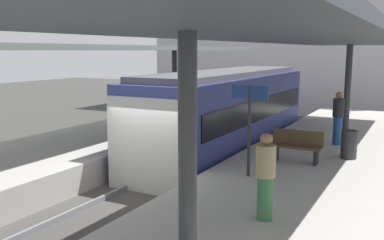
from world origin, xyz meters
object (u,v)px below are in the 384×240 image
at_px(commuter_train, 226,114).
at_px(litter_bin, 349,145).
at_px(passenger_far_end, 265,175).
at_px(platform_bench, 297,145).
at_px(passenger_near_bench, 161,105).
at_px(platform_sign, 250,110).
at_px(passenger_mid_platform, 338,117).

bearing_deg(commuter_train, litter_bin, -22.10).
distance_m(commuter_train, passenger_far_end, 8.32).
relative_size(platform_bench, passenger_near_bench, 0.80).
height_order(platform_bench, platform_sign, platform_sign).
distance_m(commuter_train, platform_bench, 4.49).
height_order(commuter_train, platform_bench, commuter_train).
distance_m(platform_bench, passenger_far_end, 4.44).
bearing_deg(passenger_far_end, platform_bench, 97.57).
xyz_separation_m(passenger_mid_platform, passenger_far_end, (-0.01, -7.18, -0.07)).
distance_m(commuter_train, passenger_near_bench, 2.66).
bearing_deg(litter_bin, passenger_near_bench, 167.84).
relative_size(commuter_train, platform_sign, 4.69).
distance_m(passenger_near_bench, passenger_mid_platform, 6.62).
height_order(commuter_train, platform_sign, commuter_train).
relative_size(platform_bench, platform_sign, 0.63).
xyz_separation_m(commuter_train, passenger_near_bench, (-2.64, -0.31, 0.19)).
relative_size(passenger_near_bench, passenger_mid_platform, 1.02).
height_order(commuter_train, passenger_mid_platform, commuter_train).
bearing_deg(platform_bench, litter_bin, 41.36).
height_order(commuter_train, passenger_far_end, commuter_train).
relative_size(litter_bin, passenger_far_end, 0.50).
bearing_deg(passenger_far_end, platform_sign, 116.86).
bearing_deg(passenger_far_end, passenger_near_bench, 133.33).
height_order(litter_bin, passenger_near_bench, passenger_near_bench).
distance_m(platform_sign, passenger_mid_platform, 4.94).
bearing_deg(platform_bench, commuter_train, 139.12).
bearing_deg(passenger_near_bench, litter_bin, -12.16).
bearing_deg(commuter_train, passenger_mid_platform, -1.98).
bearing_deg(commuter_train, platform_sign, -60.70).
relative_size(commuter_train, passenger_near_bench, 5.89).
xyz_separation_m(platform_sign, passenger_far_end, (1.24, -2.45, -0.80)).
xyz_separation_m(platform_sign, litter_bin, (1.87, 2.99, -1.22)).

